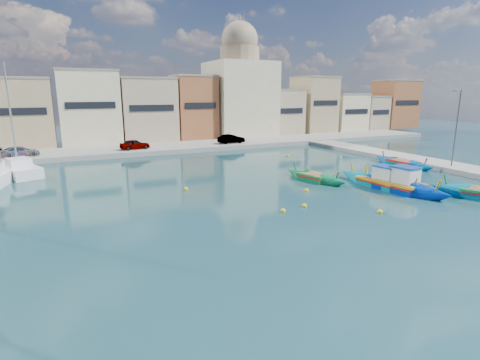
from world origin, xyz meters
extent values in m
plane|color=#123635|center=(0.00, 0.00, 0.00)|extent=(160.00, 160.00, 0.00)
cube|color=gray|center=(0.00, 32.00, 0.30)|extent=(80.00, 8.00, 0.60)
cube|color=tan|center=(-21.91, 39.16, 4.97)|extent=(6.90, 6.32, 8.74)
cube|color=gray|center=(-21.91, 39.16, 9.49)|extent=(7.03, 6.44, 0.30)
cube|color=black|center=(-21.91, 35.95, 5.41)|extent=(5.52, 0.10, 0.90)
cube|color=beige|center=(-13.86, 39.12, 5.55)|extent=(7.88, 6.24, 9.89)
cube|color=gray|center=(-13.86, 39.12, 10.64)|extent=(8.04, 6.37, 0.30)
cube|color=black|center=(-13.86, 35.95, 6.04)|extent=(6.30, 0.10, 0.90)
cube|color=tan|center=(-5.74, 39.72, 5.09)|extent=(7.88, 7.44, 8.99)
cube|color=gray|center=(-5.74, 39.72, 9.74)|extent=(8.04, 7.59, 0.30)
cube|color=black|center=(-5.74, 35.95, 5.54)|extent=(6.30, 0.10, 0.90)
cube|color=#A45C33|center=(1.54, 39.07, 5.31)|extent=(6.17, 6.13, 9.43)
cube|color=gray|center=(1.54, 39.07, 10.18)|extent=(6.29, 6.26, 0.30)
cube|color=black|center=(1.54, 35.95, 5.78)|extent=(4.93, 0.10, 0.90)
cube|color=tan|center=(9.05, 39.85, 3.63)|extent=(7.31, 7.69, 6.05)
cube|color=gray|center=(9.05, 39.85, 6.80)|extent=(7.46, 7.85, 0.30)
cube|color=black|center=(9.05, 35.95, 3.93)|extent=(5.85, 0.10, 0.90)
cube|color=tan|center=(17.02, 39.65, 4.31)|extent=(7.54, 7.30, 7.41)
cube|color=gray|center=(17.02, 39.65, 8.16)|extent=(7.69, 7.45, 0.30)
cube|color=black|center=(17.02, 35.95, 4.68)|extent=(6.03, 0.10, 0.90)
cube|color=tan|center=(24.93, 39.49, 5.42)|extent=(6.36, 6.97, 9.63)
cube|color=gray|center=(24.93, 39.49, 10.38)|extent=(6.48, 7.11, 0.30)
cube|color=black|center=(24.93, 35.95, 5.90)|extent=(5.09, 0.10, 0.90)
cube|color=beige|center=(32.15, 39.35, 3.93)|extent=(6.63, 6.70, 6.65)
cube|color=gray|center=(32.15, 39.35, 7.40)|extent=(6.76, 6.83, 0.30)
cube|color=black|center=(32.15, 35.95, 4.26)|extent=(5.30, 0.10, 0.90)
cube|color=tan|center=(38.26, 39.75, 3.70)|extent=(5.08, 7.51, 6.20)
cube|color=gray|center=(38.26, 39.75, 6.95)|extent=(5.18, 7.66, 0.30)
cube|color=black|center=(38.26, 35.95, 4.01)|extent=(4.06, 0.10, 0.90)
cube|color=#A45C33|center=(45.15, 39.00, 5.27)|extent=(7.79, 6.00, 9.33)
cube|color=gray|center=(45.15, 39.00, 10.08)|extent=(7.95, 6.12, 0.30)
cube|color=black|center=(45.15, 35.95, 5.73)|extent=(6.23, 0.10, 0.90)
cube|color=beige|center=(10.00, 40.00, 6.60)|extent=(10.00, 10.00, 12.00)
cylinder|color=#9E8466|center=(10.00, 40.00, 13.80)|extent=(6.40, 6.40, 2.40)
sphere|color=#9E8466|center=(10.00, 40.00, 15.99)|extent=(6.00, 6.00, 6.00)
cylinder|color=#9E8466|center=(10.00, 40.00, 18.90)|extent=(0.30, 0.30, 1.60)
cylinder|color=#595B60|center=(17.50, 6.00, 4.00)|extent=(0.16, 0.16, 8.00)
cylinder|color=#595B60|center=(17.10, 6.00, 7.90)|extent=(1.00, 0.10, 0.10)
cube|color=#595B60|center=(16.60, 6.00, 7.85)|extent=(0.35, 0.15, 0.18)
imported|color=#4C1919|center=(-9.40, 30.50, 1.23)|extent=(3.85, 1.84, 1.27)
imported|color=#4C1919|center=(4.13, 30.50, 1.24)|extent=(3.92, 1.51, 1.27)
imported|color=#4C1919|center=(-22.19, 30.50, 1.17)|extent=(4.12, 2.07, 1.15)
cube|color=#00879E|center=(5.98, 4.13, 0.19)|extent=(2.22, 3.62, 0.97)
cone|color=#00879E|center=(5.75, 7.00, 0.24)|extent=(2.19, 3.33, 2.50)
cone|color=#00879E|center=(6.21, 1.26, 0.24)|extent=(2.19, 3.33, 2.50)
cube|color=gold|center=(5.98, 4.13, 0.60)|extent=(2.31, 3.82, 0.18)
cube|color=red|center=(5.98, 4.13, 0.43)|extent=(2.32, 3.69, 0.10)
cube|color=olive|center=(5.98, 4.13, 0.68)|extent=(1.90, 3.28, 0.06)
cylinder|color=gold|center=(5.73, 7.28, 0.88)|extent=(0.17, 0.47, 1.06)
cylinder|color=gold|center=(6.23, 0.97, 0.88)|extent=(0.17, 0.47, 1.06)
cube|color=white|center=(6.02, 3.62, 1.22)|extent=(1.50, 1.87, 1.07)
cube|color=#0F47A5|center=(6.02, 3.62, 1.81)|extent=(1.59, 2.01, 0.12)
cube|color=#002CA7|center=(6.25, 2.50, 0.22)|extent=(2.57, 3.70, 1.09)
cone|color=#002CA7|center=(5.91, 5.34, 0.27)|extent=(2.54, 3.46, 2.71)
cone|color=#002CA7|center=(6.60, -0.34, 0.27)|extent=(2.54, 3.46, 2.71)
cube|color=gold|center=(6.25, 2.50, 0.67)|extent=(2.68, 3.90, 0.20)
cube|color=red|center=(6.25, 2.50, 0.48)|extent=(2.69, 3.77, 0.11)
cube|color=olive|center=(6.25, 2.50, 0.76)|extent=(2.21, 3.35, 0.07)
cylinder|color=gold|center=(5.87, 5.63, 0.98)|extent=(0.21, 0.53, 1.18)
cylinder|color=gold|center=(6.63, -0.62, 0.98)|extent=(0.21, 0.53, 1.18)
cube|color=white|center=(6.31, 2.00, 1.36)|extent=(1.72, 1.93, 1.19)
cube|color=#0F47A5|center=(6.31, 2.00, 2.02)|extent=(1.82, 2.07, 0.13)
cube|color=#005E9F|center=(15.00, 9.80, 0.18)|extent=(1.85, 3.00, 0.90)
cone|color=#005E9F|center=(14.96, 12.26, 0.23)|extent=(1.84, 2.78, 2.27)
cone|color=#005E9F|center=(15.04, 7.34, 0.23)|extent=(1.84, 2.78, 2.27)
cube|color=red|center=(15.00, 9.80, 0.56)|extent=(1.92, 3.16, 0.16)
cube|color=#197F33|center=(15.00, 9.80, 0.40)|extent=(1.94, 3.06, 0.09)
cube|color=olive|center=(15.00, 9.80, 0.63)|extent=(1.57, 2.73, 0.05)
cylinder|color=red|center=(14.96, 12.50, 0.81)|extent=(0.13, 0.43, 0.98)
cylinder|color=red|center=(15.04, 7.10, 0.81)|extent=(0.13, 0.43, 0.98)
cube|color=#0A7241|center=(2.34, 8.28, 0.18)|extent=(2.28, 2.99, 0.89)
cone|color=#0A7241|center=(1.90, 10.47, 0.22)|extent=(2.24, 2.83, 2.20)
cone|color=#0A7241|center=(2.78, 6.10, 0.22)|extent=(2.24, 2.83, 2.20)
cube|color=#17732D|center=(2.34, 8.28, 0.55)|extent=(2.38, 3.15, 0.16)
cube|color=red|center=(2.34, 8.28, 0.39)|extent=(2.37, 3.06, 0.09)
cube|color=olive|center=(2.34, 8.28, 0.62)|extent=(1.97, 2.70, 0.05)
cylinder|color=#17732D|center=(1.86, 10.68, 0.80)|extent=(0.21, 0.44, 0.97)
cylinder|color=#17732D|center=(2.82, 5.88, 0.80)|extent=(0.21, 0.44, 0.97)
cone|color=#00789C|center=(9.23, 0.28, 0.25)|extent=(3.08, 3.49, 2.50)
cylinder|color=#1B883C|center=(9.12, 0.50, 0.91)|extent=(0.33, 0.49, 1.10)
cube|color=white|center=(-21.67, 22.00, 0.35)|extent=(4.32, 6.37, 1.29)
cone|color=white|center=(-23.02, 25.55, 0.35)|extent=(3.42, 4.00, 2.38)
cube|color=white|center=(-21.67, 22.00, 1.34)|extent=(2.42, 2.61, 0.70)
cylinder|color=#999EA3|center=(-21.82, 22.40, 5.46)|extent=(0.16, 0.16, 9.93)
cone|color=white|center=(-22.73, 22.03, 0.35)|extent=(3.08, 3.69, 2.42)
sphere|color=yellow|center=(-3.11, 2.07, 0.08)|extent=(0.36, 0.36, 0.36)
sphere|color=yellow|center=(-0.55, 5.44, 0.08)|extent=(0.36, 0.36, 0.36)
sphere|color=yellow|center=(7.27, 20.45, 0.08)|extent=(0.36, 0.36, 0.36)
sphere|color=yellow|center=(-9.11, 10.01, 0.08)|extent=(0.36, 0.36, 0.36)
sphere|color=yellow|center=(0.60, -1.14, 0.08)|extent=(0.36, 0.36, 0.36)
sphere|color=yellow|center=(-5.04, 1.74, 0.08)|extent=(0.36, 0.36, 0.36)
camera|label=1|loc=(-17.73, -18.28, 7.71)|focal=28.00mm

